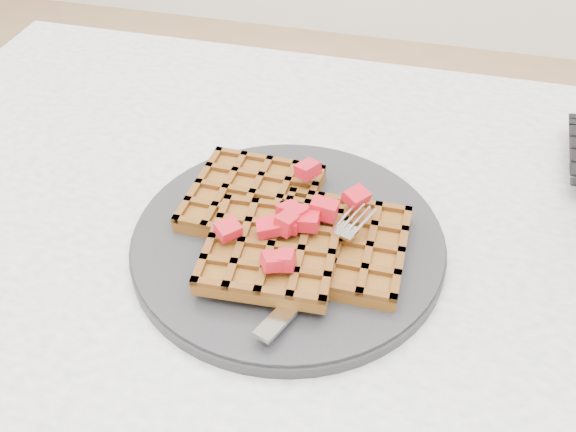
# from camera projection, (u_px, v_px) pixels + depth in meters

# --- Properties ---
(table) EXTENTS (1.20, 0.80, 0.75)m
(table) POSITION_uv_depth(u_px,v_px,m) (379.00, 354.00, 0.66)
(table) COLOR silver
(table) RESTS_ON ground
(plate) EXTENTS (0.30, 0.30, 0.02)m
(plate) POSITION_uv_depth(u_px,v_px,m) (288.00, 241.00, 0.61)
(plate) COLOR black
(plate) RESTS_ON table
(waffles) EXTENTS (0.22, 0.20, 0.03)m
(waffles) POSITION_uv_depth(u_px,v_px,m) (287.00, 229.00, 0.59)
(waffles) COLOR brown
(waffles) RESTS_ON plate
(strawberry_pile) EXTENTS (0.15, 0.15, 0.02)m
(strawberry_pile) POSITION_uv_depth(u_px,v_px,m) (288.00, 205.00, 0.58)
(strawberry_pile) COLOR #9D0010
(strawberry_pile) RESTS_ON waffles
(fork) EXTENTS (0.08, 0.18, 0.02)m
(fork) POSITION_uv_depth(u_px,v_px,m) (325.00, 268.00, 0.56)
(fork) COLOR silver
(fork) RESTS_ON plate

